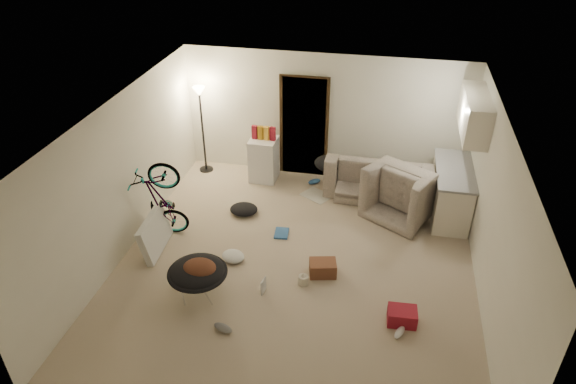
% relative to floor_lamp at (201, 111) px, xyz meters
% --- Properties ---
extents(floor, '(5.50, 6.00, 0.02)m').
position_rel_floor_lamp_xyz_m(floor, '(2.40, -2.65, -1.32)').
color(floor, '#B9A78E').
rests_on(floor, ground).
extents(ceiling, '(5.50, 6.00, 0.02)m').
position_rel_floor_lamp_xyz_m(ceiling, '(2.40, -2.65, 1.20)').
color(ceiling, white).
rests_on(ceiling, wall_back).
extents(wall_back, '(5.50, 0.02, 2.50)m').
position_rel_floor_lamp_xyz_m(wall_back, '(2.40, 0.36, -0.06)').
color(wall_back, white).
rests_on(wall_back, floor).
extents(wall_front, '(5.50, 0.02, 2.50)m').
position_rel_floor_lamp_xyz_m(wall_front, '(2.40, -5.66, -0.06)').
color(wall_front, white).
rests_on(wall_front, floor).
extents(wall_left, '(0.02, 6.00, 2.50)m').
position_rel_floor_lamp_xyz_m(wall_left, '(-0.36, -2.65, -0.06)').
color(wall_left, white).
rests_on(wall_left, floor).
extents(wall_right, '(0.02, 6.00, 2.50)m').
position_rel_floor_lamp_xyz_m(wall_right, '(5.16, -2.65, -0.06)').
color(wall_right, white).
rests_on(wall_right, floor).
extents(doorway, '(0.85, 0.10, 2.04)m').
position_rel_floor_lamp_xyz_m(doorway, '(2.00, 0.32, -0.29)').
color(doorway, black).
rests_on(doorway, floor).
extents(door_trim, '(0.97, 0.04, 2.10)m').
position_rel_floor_lamp_xyz_m(door_trim, '(2.00, 0.29, -0.29)').
color(door_trim, '#332212').
rests_on(door_trim, floor).
extents(floor_lamp, '(0.28, 0.28, 1.81)m').
position_rel_floor_lamp_xyz_m(floor_lamp, '(0.00, 0.00, 0.00)').
color(floor_lamp, black).
rests_on(floor_lamp, floor).
extents(kitchen_counter, '(0.60, 1.50, 0.88)m').
position_rel_floor_lamp_xyz_m(kitchen_counter, '(4.83, -0.65, -0.87)').
color(kitchen_counter, white).
rests_on(kitchen_counter, floor).
extents(counter_top, '(0.64, 1.54, 0.04)m').
position_rel_floor_lamp_xyz_m(counter_top, '(4.83, -0.65, -0.41)').
color(counter_top, gray).
rests_on(counter_top, kitchen_counter).
extents(kitchen_uppers, '(0.38, 1.40, 0.65)m').
position_rel_floor_lamp_xyz_m(kitchen_uppers, '(4.96, -0.65, 0.64)').
color(kitchen_uppers, white).
rests_on(kitchen_uppers, wall_right).
extents(sofa, '(2.00, 0.82, 0.58)m').
position_rel_floor_lamp_xyz_m(sofa, '(3.53, -0.20, -1.02)').
color(sofa, '#3C443D').
rests_on(sofa, floor).
extents(armchair, '(1.47, 1.42, 0.73)m').
position_rel_floor_lamp_xyz_m(armchair, '(4.09, -0.73, -0.94)').
color(armchair, '#3C443D').
rests_on(armchair, floor).
extents(bicycle, '(1.59, 0.87, 0.87)m').
position_rel_floor_lamp_xyz_m(bicycle, '(0.10, -2.32, -0.91)').
color(bicycle, black).
rests_on(bicycle, floor).
extents(book_asset, '(0.28, 0.22, 0.02)m').
position_rel_floor_lamp_xyz_m(book_asset, '(2.05, -3.43, -1.30)').
color(book_asset, maroon).
rests_on(book_asset, floor).
extents(mini_fridge, '(0.53, 0.53, 0.88)m').
position_rel_floor_lamp_xyz_m(mini_fridge, '(1.27, -0.10, -0.87)').
color(mini_fridge, white).
rests_on(mini_fridge, floor).
extents(snack_box_0, '(0.10, 0.08, 0.30)m').
position_rel_floor_lamp_xyz_m(snack_box_0, '(1.10, -0.10, -0.31)').
color(snack_box_0, maroon).
rests_on(snack_box_0, mini_fridge).
extents(snack_box_1, '(0.11, 0.08, 0.30)m').
position_rel_floor_lamp_xyz_m(snack_box_1, '(1.22, -0.10, -0.31)').
color(snack_box_1, '#B77D16').
rests_on(snack_box_1, mini_fridge).
extents(snack_box_2, '(0.11, 0.08, 0.30)m').
position_rel_floor_lamp_xyz_m(snack_box_2, '(1.34, -0.10, -0.31)').
color(snack_box_2, gold).
rests_on(snack_box_2, mini_fridge).
extents(snack_box_3, '(0.11, 0.09, 0.30)m').
position_rel_floor_lamp_xyz_m(snack_box_3, '(1.46, -0.10, -0.31)').
color(snack_box_3, maroon).
rests_on(snack_box_3, mini_fridge).
extents(saucer_chair, '(0.86, 0.86, 0.61)m').
position_rel_floor_lamp_xyz_m(saucer_chair, '(1.17, -3.60, -0.95)').
color(saucer_chair, silver).
rests_on(saucer_chair, floor).
extents(hoodie, '(0.50, 0.42, 0.22)m').
position_rel_floor_lamp_xyz_m(hoodie, '(1.22, -3.63, -0.76)').
color(hoodie, '#552D1D').
rests_on(hoodie, saucer_chair).
extents(sofa_drape, '(0.62, 0.54, 0.28)m').
position_rel_floor_lamp_xyz_m(sofa_drape, '(2.58, -0.20, -0.77)').
color(sofa_drape, black).
rests_on(sofa_drape, sofa).
extents(tv_box, '(0.30, 0.94, 0.62)m').
position_rel_floor_lamp_xyz_m(tv_box, '(0.10, -2.70, -1.00)').
color(tv_box, silver).
rests_on(tv_box, floor).
extents(drink_case_a, '(0.46, 0.37, 0.23)m').
position_rel_floor_lamp_xyz_m(drink_case_a, '(2.86, -2.77, -1.19)').
color(drink_case_a, brown).
rests_on(drink_case_a, floor).
extents(drink_case_b, '(0.41, 0.31, 0.23)m').
position_rel_floor_lamp_xyz_m(drink_case_b, '(4.07, -3.54, -1.19)').
color(drink_case_b, maroon).
rests_on(drink_case_b, floor).
extents(juicer, '(0.15, 0.15, 0.21)m').
position_rel_floor_lamp_xyz_m(juicer, '(2.61, -3.05, -1.22)').
color(juicer, beige).
rests_on(juicer, floor).
extents(newspaper, '(0.67, 0.63, 0.01)m').
position_rel_floor_lamp_xyz_m(newspaper, '(2.41, -0.53, -1.30)').
color(newspaper, beige).
rests_on(newspaper, floor).
extents(book_blue, '(0.26, 0.33, 0.03)m').
position_rel_floor_lamp_xyz_m(book_blue, '(2.02, -1.88, -1.29)').
color(book_blue, '#285593').
rests_on(book_blue, floor).
extents(book_white, '(0.22, 0.27, 0.02)m').
position_rel_floor_lamp_xyz_m(book_white, '(1.17, -1.35, -1.30)').
color(book_white, silver).
rests_on(book_white, floor).
extents(shoe_0, '(0.28, 0.24, 0.10)m').
position_rel_floor_lamp_xyz_m(shoe_0, '(2.30, -0.10, -1.26)').
color(shoe_0, '#285593').
rests_on(shoe_0, floor).
extents(shoe_3, '(0.31, 0.20, 0.11)m').
position_rel_floor_lamp_xyz_m(shoe_3, '(1.71, -4.19, -1.25)').
color(shoe_3, slate).
rests_on(shoe_3, floor).
extents(shoe_4, '(0.19, 0.27, 0.09)m').
position_rel_floor_lamp_xyz_m(shoe_4, '(4.04, -3.78, -1.26)').
color(shoe_4, white).
rests_on(shoe_4, floor).
extents(clothes_lump_a, '(0.53, 0.46, 0.16)m').
position_rel_floor_lamp_xyz_m(clothes_lump_a, '(1.21, -1.39, -1.23)').
color(clothes_lump_a, black).
rests_on(clothes_lump_a, floor).
extents(clothes_lump_b, '(0.55, 0.52, 0.14)m').
position_rel_floor_lamp_xyz_m(clothes_lump_b, '(3.53, -0.98, -1.24)').
color(clothes_lump_b, black).
rests_on(clothes_lump_b, floor).
extents(clothes_lump_c, '(0.49, 0.47, 0.12)m').
position_rel_floor_lamp_xyz_m(clothes_lump_c, '(1.40, -2.70, -1.25)').
color(clothes_lump_c, silver).
rests_on(clothes_lump_c, floor).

